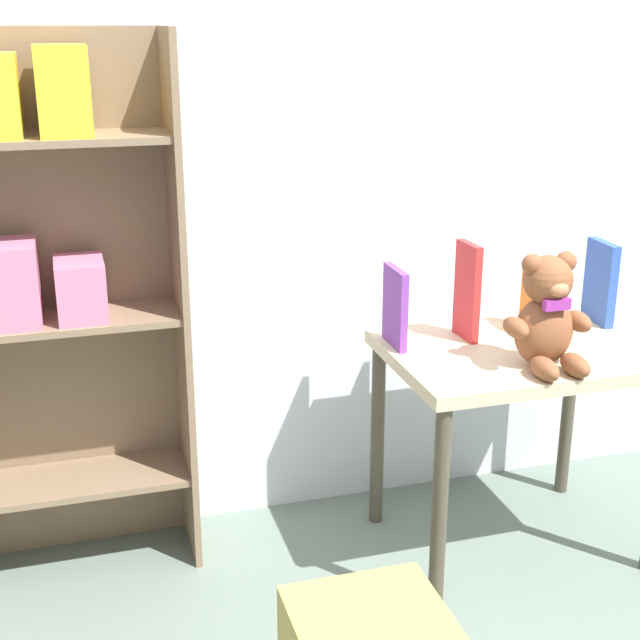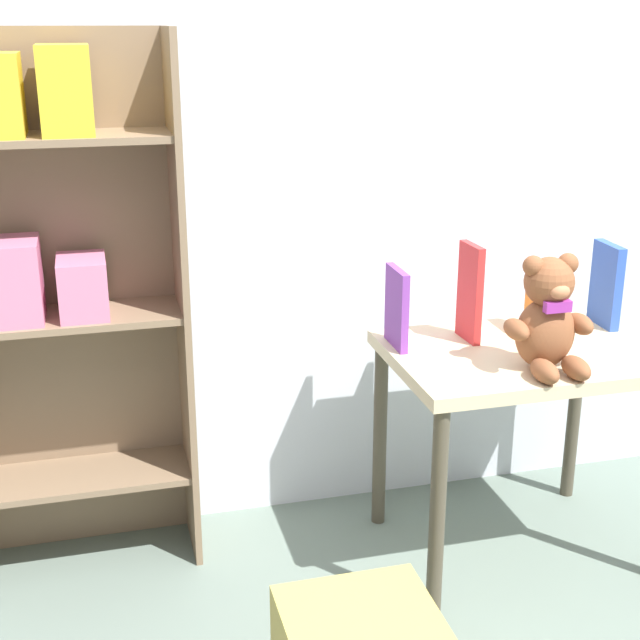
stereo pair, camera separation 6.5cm
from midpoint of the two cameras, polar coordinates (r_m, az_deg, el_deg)
The scene contains 8 objects.
wall_back at distance 2.56m, azimuth 3.64°, elevation 14.39°, with size 4.80×0.06×2.50m.
bookshelf_side at distance 2.37m, azimuth -16.16°, elevation 2.63°, with size 0.67×0.24×1.43m.
display_table at distance 2.47m, azimuth 13.35°, elevation -3.69°, with size 0.70×0.51×0.61m.
teddy_bear at distance 2.28m, azimuth 15.19°, elevation 0.11°, with size 0.22×0.20×0.29m.
book_standing_purple at distance 2.38m, azimuth 5.60°, elevation 0.77°, with size 0.02×0.14×0.21m, color purple.
book_standing_red at distance 2.45m, azimuth 10.32°, elevation 1.74°, with size 0.02×0.12×0.27m, color red.
book_standing_orange at distance 2.55m, azimuth 14.67°, elevation 1.10°, with size 0.03×0.14×0.18m, color orange.
book_standing_blue at distance 2.67m, azimuth 18.51°, elevation 2.15°, with size 0.03×0.13×0.24m, color #2D51B7.
Camera 2 is at (-0.77, -0.95, 1.44)m, focal length 50.00 mm.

